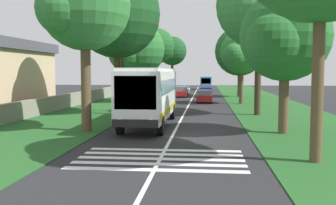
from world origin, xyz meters
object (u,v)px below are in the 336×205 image
coach_bus (150,93)px  trailing_car_0 (204,97)px  trailing_minibus_0 (206,82)px  roadside_tree_right_3 (239,53)px  trailing_car_3 (206,88)px  roadside_tree_left_2 (115,16)px  trailing_car_2 (184,90)px  roadside_tree_left_3 (156,47)px  roadside_tree_left_4 (84,8)px  roadside_tree_right_1 (241,53)px  roadside_tree_left_0 (136,51)px  roadside_tree_right_0 (257,8)px  trailing_car_1 (181,92)px  roadside_tree_right_4 (283,39)px  roadside_tree_left_1 (171,52)px  utility_pole (122,58)px

coach_bus → trailing_car_0: 20.21m
trailing_minibus_0 → roadside_tree_right_3: roadside_tree_right_3 is taller
trailing_car_3 → roadside_tree_left_2: 37.13m
trailing_car_3 → roadside_tree_right_3: 13.88m
roadside_tree_left_2 → trailing_car_2: bearing=-7.4°
roadside_tree_left_3 → roadside_tree_left_4: (-39.69, -0.95, -0.21)m
coach_bus → roadside_tree_left_2: (6.30, 3.77, 5.86)m
roadside_tree_left_3 → roadside_tree_right_1: bearing=-148.0°
roadside_tree_left_0 → trailing_car_0: bearing=-85.2°
trailing_car_2 → roadside_tree_right_0: bearing=-165.9°
trailing_car_2 → roadside_tree_left_0: size_ratio=0.47×
trailing_minibus_0 → roadside_tree_right_0: 45.80m
roadside_tree_right_3 → roadside_tree_left_2: bearing=153.5°
trailing_minibus_0 → roadside_tree_left_3: roadside_tree_left_3 is taller
roadside_tree_right_0 → roadside_tree_right_3: roadside_tree_right_0 is taller
trailing_car_2 → roadside_tree_left_3: size_ratio=0.41×
roadside_tree_left_0 → trailing_car_1: bearing=-24.0°
trailing_car_2 → roadside_tree_left_4: 40.08m
trailing_car_0 → roadside_tree_right_3: roadside_tree_right_3 is taller
trailing_car_1 → roadside_tree_left_0: 12.18m
roadside_tree_left_0 → roadside_tree_right_4: (-21.89, -12.25, -0.46)m
roadside_tree_right_0 → roadside_tree_right_4: size_ratio=1.51×
trailing_car_2 → roadside_tree_left_2: size_ratio=0.37×
roadside_tree_left_1 → roadside_tree_right_0: (-51.73, -11.40, 0.84)m
trailing_car_3 → roadside_tree_right_3: (-11.98, -4.40, 5.47)m
trailing_car_3 → roadside_tree_right_4: 45.06m
roadside_tree_left_4 → roadside_tree_right_1: (20.91, -10.79, -1.69)m
trailing_car_0 → roadside_tree_right_0: size_ratio=0.35×
trailing_minibus_0 → roadside_tree_right_3: bearing=-168.4°
roadside_tree_right_4 → roadside_tree_right_3: bearing=-0.3°
roadside_tree_left_0 → roadside_tree_right_3: (10.75, -12.42, 0.31)m
roadside_tree_left_1 → roadside_tree_right_4: roadside_tree_left_1 is taller
trailing_minibus_0 → roadside_tree_right_0: roadside_tree_right_0 is taller
trailing_car_1 → roadside_tree_left_3: bearing=31.1°
trailing_car_1 → roadside_tree_left_4: bearing=173.7°
trailing_car_1 → trailing_minibus_0: (22.63, -3.43, 0.88)m
roadside_tree_left_0 → roadside_tree_left_4: size_ratio=0.91×
trailing_car_3 → roadside_tree_left_4: size_ratio=0.43×
roadside_tree_left_0 → utility_pole: 10.83m
coach_bus → trailing_car_0: coach_bus is taller
roadside_tree_right_4 → roadside_tree_left_1: bearing=10.8°
trailing_minibus_0 → roadside_tree_right_0: bearing=-174.9°
coach_bus → roadside_tree_left_3: roadside_tree_left_3 is taller
trailing_car_0 → roadside_tree_right_1: bearing=-115.5°
roadside_tree_right_0 → roadside_tree_right_3: 23.26m
roadside_tree_left_1 → roadside_tree_left_3: size_ratio=1.06×
coach_bus → roadside_tree_left_2: 9.39m
trailing_car_3 → roadside_tree_left_0: roadside_tree_left_0 is taller
roadside_tree_right_0 → trailing_car_0: bearing=17.7°
coach_bus → roadside_tree_right_0: (6.83, -7.57, 6.41)m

